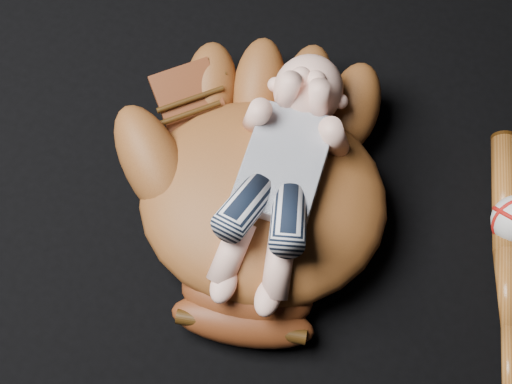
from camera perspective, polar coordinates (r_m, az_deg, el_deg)
baseball_glove at (r=1.14m, az=0.52°, el=-0.16°), size 0.59×0.63×0.16m
newborn_baby at (r=1.09m, az=1.61°, el=0.82°), size 0.24×0.41×0.16m
baseball_bat at (r=1.22m, az=17.80°, el=-5.22°), size 0.19×0.43×0.04m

